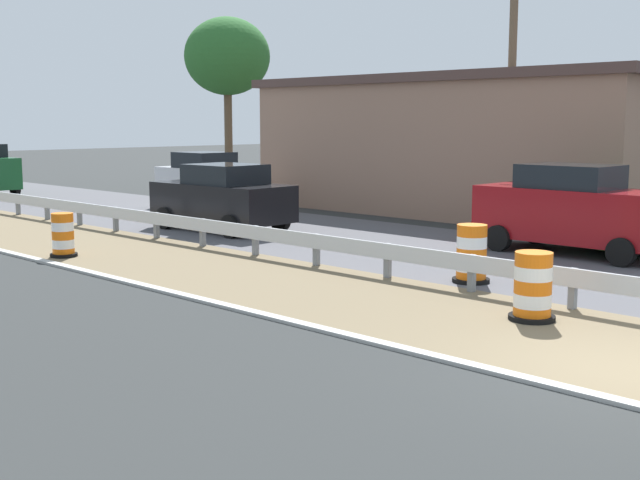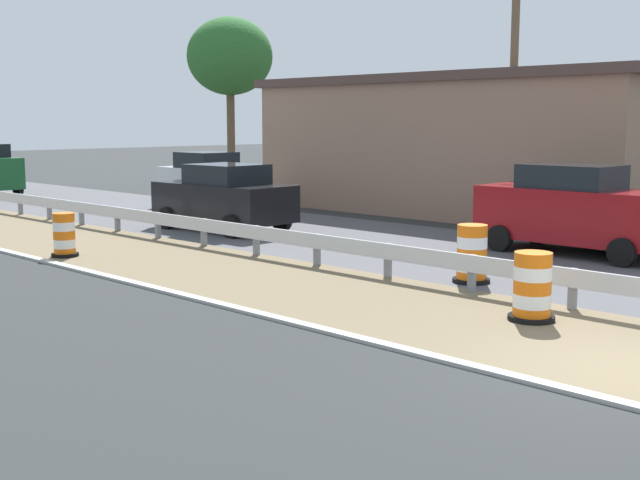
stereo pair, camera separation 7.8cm
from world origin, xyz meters
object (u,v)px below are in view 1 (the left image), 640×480
at_px(car_lead_far_lane, 223,197).
at_px(utility_pole_near, 511,91).
at_px(traffic_barrel_nearest, 533,289).
at_px(car_mid_far_lane, 207,181).
at_px(car_trailing_near_lane, 575,210).
at_px(traffic_barrel_mid, 63,237).
at_px(traffic_barrel_close, 471,256).

bearing_deg(car_lead_far_lane, utility_pole_near, -130.85).
bearing_deg(traffic_barrel_nearest, car_lead_far_lane, 73.92).
bearing_deg(car_mid_far_lane, traffic_barrel_nearest, -21.02).
height_order(car_mid_far_lane, utility_pole_near, utility_pole_near).
bearing_deg(traffic_barrel_nearest, car_trailing_near_lane, 22.21).
relative_size(traffic_barrel_nearest, car_lead_far_lane, 0.25).
distance_m(traffic_barrel_nearest, car_trailing_near_lane, 7.12).
relative_size(traffic_barrel_mid, car_trailing_near_lane, 0.22).
height_order(traffic_barrel_close, car_mid_far_lane, car_mid_far_lane).
bearing_deg(car_trailing_near_lane, car_lead_far_lane, -161.39).
distance_m(traffic_barrel_close, utility_pole_near, 9.87).
bearing_deg(car_trailing_near_lane, utility_pole_near, 138.53).
height_order(car_lead_far_lane, utility_pole_near, utility_pole_near).
bearing_deg(utility_pole_near, car_lead_far_lane, 141.30).
xyz_separation_m(car_lead_far_lane, utility_pole_near, (6.67, -5.35, 3.06)).
height_order(traffic_barrel_nearest, car_trailing_near_lane, car_trailing_near_lane).
bearing_deg(car_trailing_near_lane, car_mid_far_lane, 179.33).
distance_m(traffic_barrel_nearest, traffic_barrel_close, 3.14).
distance_m(traffic_barrel_nearest, utility_pole_near, 12.65).
xyz_separation_m(car_trailing_near_lane, utility_pole_near, (3.57, 4.01, 2.96)).
bearing_deg(utility_pole_near, traffic_barrel_mid, 160.47).
bearing_deg(utility_pole_near, traffic_barrel_nearest, -146.60).
bearing_deg(traffic_barrel_close, traffic_barrel_nearest, -128.25).
bearing_deg(traffic_barrel_mid, car_trailing_near_lane, -43.88).
bearing_deg(car_lead_far_lane, car_mid_far_lane, -35.91).
relative_size(traffic_barrel_close, car_lead_far_lane, 0.26).
bearing_deg(car_lead_far_lane, traffic_barrel_nearest, 161.77).
height_order(traffic_barrel_close, traffic_barrel_mid, traffic_barrel_close).
height_order(traffic_barrel_mid, car_lead_far_lane, car_lead_far_lane).
relative_size(car_lead_far_lane, utility_pole_near, 0.57).
bearing_deg(car_trailing_near_lane, traffic_barrel_close, -87.01).
xyz_separation_m(traffic_barrel_nearest, car_lead_far_lane, (3.47, 12.04, 0.47)).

